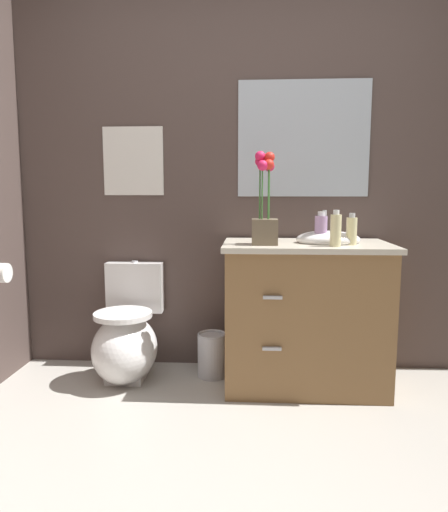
# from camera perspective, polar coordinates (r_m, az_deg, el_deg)

# --- Properties ---
(wall_back) EXTENTS (4.57, 0.05, 2.50)m
(wall_back) POSITION_cam_1_polar(r_m,az_deg,el_deg) (2.96, 7.21, 10.22)
(wall_back) COLOR #4C3D38
(wall_back) RESTS_ON ground_plane
(toilet) EXTENTS (0.38, 0.59, 0.69)m
(toilet) POSITION_cam_1_polar(r_m,az_deg,el_deg) (2.89, -11.91, -10.06)
(toilet) COLOR white
(toilet) RESTS_ON ground_plane
(vanity_cabinet) EXTENTS (0.94, 0.56, 1.02)m
(vanity_cabinet) POSITION_cam_1_polar(r_m,az_deg,el_deg) (2.73, 10.02, -6.94)
(vanity_cabinet) COLOR brown
(vanity_cabinet) RESTS_ON ground_plane
(flower_vase) EXTENTS (0.14, 0.14, 0.50)m
(flower_vase) POSITION_cam_1_polar(r_m,az_deg,el_deg) (2.53, 5.05, 5.43)
(flower_vase) COLOR brown
(flower_vase) RESTS_ON vanity_cabinet
(soap_bottle) EXTENTS (0.07, 0.07, 0.18)m
(soap_bottle) POSITION_cam_1_polar(r_m,az_deg,el_deg) (2.62, 11.87, 3.26)
(soap_bottle) COLOR #B28CBF
(soap_bottle) RESTS_ON vanity_cabinet
(lotion_bottle) EXTENTS (0.06, 0.06, 0.19)m
(lotion_bottle) POSITION_cam_1_polar(r_m,az_deg,el_deg) (2.50, 13.63, 3.17)
(lotion_bottle) COLOR beige
(lotion_bottle) RESTS_ON vanity_cabinet
(hand_wash_bottle) EXTENTS (0.06, 0.06, 0.17)m
(hand_wash_bottle) POSITION_cam_1_polar(r_m,az_deg,el_deg) (2.61, 15.47, 3.06)
(hand_wash_bottle) COLOR beige
(hand_wash_bottle) RESTS_ON vanity_cabinet
(trash_bin) EXTENTS (0.18, 0.18, 0.27)m
(trash_bin) POSITION_cam_1_polar(r_m,az_deg,el_deg) (2.90, -1.46, -12.06)
(trash_bin) COLOR #B7B7BC
(trash_bin) RESTS_ON ground_plane
(wall_poster) EXTENTS (0.38, 0.01, 0.42)m
(wall_poster) POSITION_cam_1_polar(r_m,az_deg,el_deg) (3.02, -11.13, 11.41)
(wall_poster) COLOR silver
(wall_mirror) EXTENTS (0.80, 0.01, 0.70)m
(wall_mirror) POSITION_cam_1_polar(r_m,az_deg,el_deg) (2.95, 9.78, 14.07)
(wall_mirror) COLOR #B2BCC6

